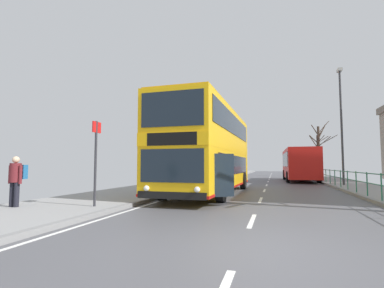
{
  "coord_description": "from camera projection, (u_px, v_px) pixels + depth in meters",
  "views": [
    {
      "loc": [
        0.61,
        -5.33,
        1.46
      ],
      "look_at": [
        -2.86,
        6.86,
        2.39
      ],
      "focal_mm": 27.17,
      "sensor_mm": 36.0,
      "label": 1
    }
  ],
  "objects": [
    {
      "name": "bare_tree_far_00",
      "position": [
        318.0,
        153.0,
        33.85
      ],
      "size": [
        2.94,
        2.38,
        6.12
      ],
      "color": "#423328",
      "rests_on": "ground"
    },
    {
      "name": "double_decker_bus_main",
      "position": [
        210.0,
        150.0,
        15.01
      ],
      "size": [
        3.3,
        11.05,
        4.29
      ],
      "color": "#F4B20F",
      "rests_on": "ground"
    },
    {
      "name": "bus_stop_sign_near",
      "position": [
        96.0,
        154.0,
        9.5
      ],
      "size": [
        0.08,
        0.44,
        2.77
      ],
      "color": "#2D2D33",
      "rests_on": "ground"
    },
    {
      "name": "ground",
      "position": [
        202.0,
        242.0,
        5.37
      ],
      "size": [
        15.8,
        140.0,
        0.2
      ],
      "color": "#4E4E53"
    },
    {
      "name": "background_bus_far_lane",
      "position": [
        299.0,
        164.0,
        27.24
      ],
      "size": [
        2.84,
        9.89,
        2.93
      ],
      "color": "red",
      "rests_on": "ground"
    },
    {
      "name": "bare_tree_far_02",
      "position": [
        319.0,
        149.0,
        38.69
      ],
      "size": [
        2.56,
        2.18,
        7.35
      ],
      "color": "#423328",
      "rests_on": "ground"
    },
    {
      "name": "pedestrian_with_backpack",
      "position": [
        16.0,
        177.0,
        9.33
      ],
      "size": [
        0.55,
        0.54,
        1.61
      ],
      "color": "black",
      "rests_on": "ground"
    },
    {
      "name": "street_lamp_far_side",
      "position": [
        341.0,
        117.0,
        20.0
      ],
      "size": [
        0.28,
        0.6,
        8.05
      ],
      "color": "#38383D",
      "rests_on": "ground"
    },
    {
      "name": "pedestrian_railing_far_kerb",
      "position": [
        338.0,
        175.0,
        18.51
      ],
      "size": [
        0.05,
        30.02,
        1.03
      ],
      "color": "#236B4C",
      "rests_on": "ground"
    }
  ]
}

